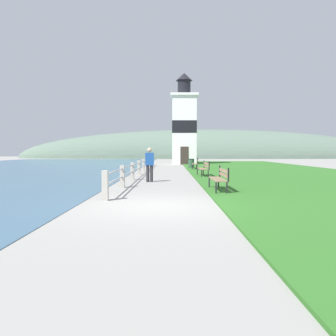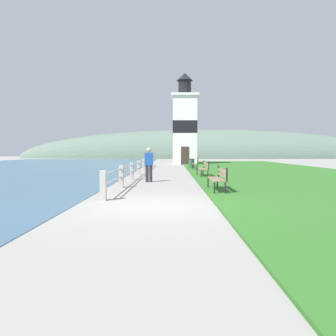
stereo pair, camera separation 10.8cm
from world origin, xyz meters
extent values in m
plane|color=gray|center=(0.00, 0.00, 0.00)|extent=(160.00, 160.00, 0.00)
cube|color=#2D6623|center=(7.71, 15.18, 0.03)|extent=(12.00, 45.54, 0.06)
cube|color=#A8A399|center=(-1.61, 1.00, 0.46)|extent=(0.18, 0.18, 0.93)
cube|color=#A8A399|center=(-1.61, 4.54, 0.46)|extent=(0.18, 0.18, 0.93)
cube|color=#A8A399|center=(-1.61, 8.09, 0.46)|extent=(0.18, 0.18, 0.93)
cube|color=#A8A399|center=(-1.61, 11.63, 0.46)|extent=(0.18, 0.18, 0.93)
cube|color=#A8A399|center=(-1.61, 15.18, 0.46)|extent=(0.18, 0.18, 0.93)
cube|color=#A8A399|center=(-1.61, 18.72, 0.46)|extent=(0.18, 0.18, 0.93)
cube|color=#A8A399|center=(-1.61, 22.26, 0.46)|extent=(0.18, 0.18, 0.93)
cube|color=#A8A399|center=(-1.61, 25.81, 0.46)|extent=(0.18, 0.18, 0.93)
cylinder|color=#B2B2B7|center=(-1.61, 13.40, 0.79)|extent=(0.06, 24.81, 0.06)
cylinder|color=#B2B2B7|center=(-1.61, 13.40, 0.46)|extent=(0.06, 24.81, 0.06)
cube|color=#846B51|center=(2.00, 3.25, 0.47)|extent=(0.12, 1.98, 0.04)
cube|color=#846B51|center=(2.14, 3.25, 0.47)|extent=(0.12, 1.98, 0.04)
cube|color=#846B51|center=(2.29, 3.25, 0.47)|extent=(0.12, 1.98, 0.04)
cube|color=#846B51|center=(2.38, 3.25, 0.79)|extent=(0.06, 1.98, 0.11)
cube|color=#846B51|center=(2.38, 3.25, 0.63)|extent=(0.06, 1.98, 0.11)
cube|color=black|center=(1.96, 2.28, 0.23)|extent=(0.05, 0.05, 0.45)
cube|color=black|center=(1.95, 4.21, 0.23)|extent=(0.05, 0.05, 0.45)
cube|color=black|center=(2.33, 2.29, 0.23)|extent=(0.05, 0.05, 0.45)
cube|color=black|center=(2.32, 4.21, 0.23)|extent=(0.05, 0.05, 0.45)
cube|color=black|center=(2.38, 2.29, 0.70)|extent=(0.05, 0.05, 0.49)
cube|color=black|center=(2.37, 4.21, 0.70)|extent=(0.05, 0.05, 0.49)
cube|color=#846B51|center=(2.13, 10.33, 0.47)|extent=(0.21, 1.93, 0.04)
cube|color=#846B51|center=(2.27, 10.34, 0.47)|extent=(0.21, 1.93, 0.04)
cube|color=#846B51|center=(2.42, 10.35, 0.47)|extent=(0.21, 1.93, 0.04)
cube|color=#846B51|center=(2.51, 10.35, 0.79)|extent=(0.15, 1.93, 0.11)
cube|color=#846B51|center=(2.51, 10.35, 0.63)|extent=(0.15, 1.93, 0.11)
cube|color=black|center=(2.14, 9.39, 0.23)|extent=(0.05, 0.05, 0.45)
cube|color=black|center=(2.04, 11.27, 0.23)|extent=(0.05, 0.05, 0.45)
cube|color=black|center=(2.50, 9.41, 0.23)|extent=(0.05, 0.05, 0.45)
cube|color=black|center=(2.41, 11.29, 0.23)|extent=(0.05, 0.05, 0.45)
cube|color=black|center=(2.55, 9.42, 0.70)|extent=(0.05, 0.05, 0.49)
cube|color=black|center=(2.46, 11.29, 0.70)|extent=(0.05, 0.05, 0.49)
cube|color=#846B51|center=(2.20, 17.72, 0.47)|extent=(0.20, 1.66, 0.04)
cube|color=#846B51|center=(2.35, 17.71, 0.47)|extent=(0.20, 1.66, 0.04)
cube|color=#846B51|center=(2.49, 17.71, 0.47)|extent=(0.20, 1.66, 0.04)
cube|color=#846B51|center=(2.58, 17.70, 0.79)|extent=(0.14, 1.66, 0.11)
cube|color=#846B51|center=(2.58, 17.70, 0.63)|extent=(0.14, 1.66, 0.11)
cube|color=black|center=(2.12, 16.92, 0.23)|extent=(0.05, 0.05, 0.45)
cube|color=black|center=(2.20, 18.52, 0.23)|extent=(0.05, 0.05, 0.45)
cube|color=black|center=(2.49, 16.90, 0.23)|extent=(0.05, 0.05, 0.45)
cube|color=black|center=(2.57, 18.51, 0.23)|extent=(0.05, 0.05, 0.45)
cube|color=black|center=(2.54, 16.90, 0.70)|extent=(0.05, 0.05, 0.49)
cube|color=black|center=(2.62, 18.50, 0.70)|extent=(0.05, 0.05, 0.49)
cube|color=white|center=(1.92, 28.60, 3.82)|extent=(2.69, 2.69, 7.64)
cube|color=black|center=(1.92, 28.60, 4.20)|extent=(2.73, 2.73, 1.38)
cube|color=white|center=(1.92, 28.60, 7.77)|extent=(3.09, 3.09, 0.25)
cylinder|color=black|center=(1.92, 28.60, 8.68)|extent=(1.48, 1.48, 1.58)
cone|color=black|center=(1.92, 28.60, 9.91)|extent=(1.85, 1.85, 0.87)
cube|color=#332823|center=(1.92, 27.24, 1.00)|extent=(0.90, 0.06, 2.00)
cylinder|color=#28282D|center=(-0.73, 7.01, 0.41)|extent=(0.15, 0.15, 0.82)
cylinder|color=#28282D|center=(-0.54, 7.03, 0.41)|extent=(0.15, 0.15, 0.82)
cube|color=#1E4C99|center=(-0.64, 7.02, 1.13)|extent=(0.44, 0.28, 0.61)
sphere|color=tan|center=(-0.64, 7.02, 1.57)|extent=(0.22, 0.22, 0.22)
cylinder|color=#2D5138|center=(2.18, 19.44, 0.40)|extent=(0.50, 0.50, 0.80)
cylinder|color=black|center=(2.18, 19.44, 0.82)|extent=(0.54, 0.54, 0.04)
ellipsoid|color=#566B5B|center=(8.00, 60.36, 0.00)|extent=(80.00, 16.00, 12.00)
camera|label=1|loc=(0.40, -8.93, 1.52)|focal=35.00mm
camera|label=2|loc=(0.51, -8.93, 1.52)|focal=35.00mm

